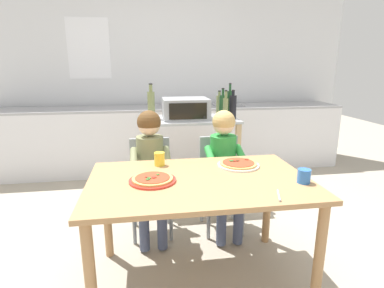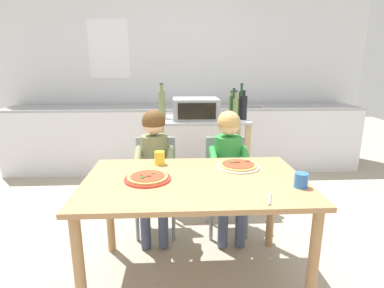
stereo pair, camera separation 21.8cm
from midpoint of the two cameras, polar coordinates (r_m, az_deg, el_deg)
ground_plane at (r=3.23m, az=-4.20°, el=-11.87°), size 10.91×10.91×0.00m
back_wall_tiled at (r=4.59m, az=-6.41°, el=13.38°), size 5.32×0.13×2.70m
kitchen_counter at (r=4.30m, az=-5.76°, el=1.08°), size 4.79×0.60×1.08m
kitchen_island_cart at (r=3.24m, az=-1.91°, el=-0.55°), size 0.94×0.55×0.90m
toaster_oven at (r=3.15m, az=-3.22°, el=6.59°), size 0.46×0.39×0.21m
bottle_tall_green_wine at (r=3.26m, az=5.12°, el=7.59°), size 0.06×0.06×0.35m
bottle_brown_beer at (r=3.21m, az=3.78°, el=7.08°), size 0.07×0.07×0.31m
bottle_dark_olive_oil at (r=3.40m, az=3.25°, el=7.32°), size 0.07×0.07×0.27m
bottle_slim_sauce at (r=3.15m, az=5.63°, el=6.93°), size 0.07×0.07×0.29m
bottle_squat_spirits at (r=3.08m, az=4.25°, el=6.69°), size 0.05×0.05×0.30m
bottle_clear_vinegar at (r=3.18m, az=-9.57°, el=7.30°), size 0.07×0.07×0.36m
dining_table at (r=1.98m, az=-1.82°, el=-9.12°), size 1.39×0.88×0.74m
dining_chair_left at (r=2.69m, az=-9.99°, el=-6.50°), size 0.36×0.36×0.81m
dining_chair_right at (r=2.72m, az=3.06°, el=-6.01°), size 0.36×0.36×0.81m
child_in_olive_shirt at (r=2.51m, az=-10.23°, el=-3.08°), size 0.32×0.42×1.07m
child_in_green_shirt at (r=2.55m, az=3.67°, el=-2.73°), size 0.32×0.42×1.05m
pizza_plate_red_rimmed at (r=1.92m, az=-10.61°, el=-6.58°), size 0.29×0.29×0.03m
pizza_plate_white at (r=2.19m, az=5.80°, el=-3.79°), size 0.29×0.29×0.03m
drinking_cup_yellow at (r=2.20m, az=-8.90°, el=-2.80°), size 0.07×0.07×0.10m
drinking_cup_blue at (r=1.95m, az=17.14°, el=-5.78°), size 0.08×0.08×0.09m
serving_spoon at (r=1.73m, az=12.39°, el=-9.41°), size 0.06×0.14×0.01m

